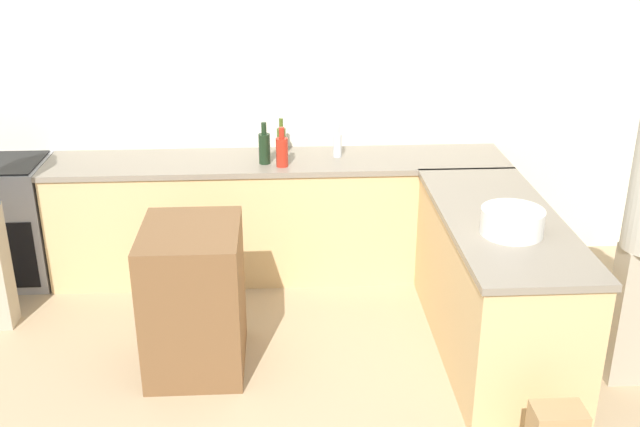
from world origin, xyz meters
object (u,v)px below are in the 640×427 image
mixing_bowl (512,222)px  vinegar_bottle_clear (337,144)px  range_oven (9,222)px  island_table (194,298)px  olive_oil_bottle (281,140)px  wine_bottle_dark (264,147)px  hot_sauce_bottle (282,151)px

mixing_bowl → vinegar_bottle_clear: bearing=121.2°
range_oven → island_table: 1.91m
island_table → vinegar_bottle_clear: size_ratio=3.74×
range_oven → olive_oil_bottle: 2.09m
olive_oil_bottle → wine_bottle_dark: wine_bottle_dark is taller
vinegar_bottle_clear → hot_sauce_bottle: 0.45m
range_oven → wine_bottle_dark: size_ratio=3.05×
range_oven → vinegar_bottle_clear: vinegar_bottle_clear is taller
island_table → range_oven: bearing=140.3°
vinegar_bottle_clear → olive_oil_bottle: bearing=168.3°
island_table → vinegar_bottle_clear: vinegar_bottle_clear is taller
range_oven → hot_sauce_bottle: (2.01, -0.16, 0.56)m
wine_bottle_dark → hot_sauce_bottle: bearing=-29.4°
olive_oil_bottle → vinegar_bottle_clear: 0.42m
olive_oil_bottle → hot_sauce_bottle: 0.28m
hot_sauce_bottle → mixing_bowl: bearing=-44.2°
range_oven → island_table: range_oven is taller
island_table → vinegar_bottle_clear: 1.66m
island_table → hot_sauce_bottle: size_ratio=3.16×
range_oven → wine_bottle_dark: 1.97m
range_oven → olive_oil_bottle: bearing=3.3°
hot_sauce_bottle → olive_oil_bottle: bearing=90.5°
mixing_bowl → wine_bottle_dark: wine_bottle_dark is taller
range_oven → olive_oil_bottle: olive_oil_bottle is taller
mixing_bowl → olive_oil_bottle: size_ratio=1.30×
olive_oil_bottle → mixing_bowl: bearing=-49.9°
range_oven → wine_bottle_dark: bearing=-2.7°
mixing_bowl → wine_bottle_dark: (-1.40, 1.31, 0.05)m
island_table → wine_bottle_dark: size_ratio=2.98×
island_table → vinegar_bottle_clear: (0.95, 1.25, 0.55)m
olive_oil_bottle → hot_sauce_bottle: hot_sauce_bottle is taller
island_table → hot_sauce_bottle: bearing=62.8°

